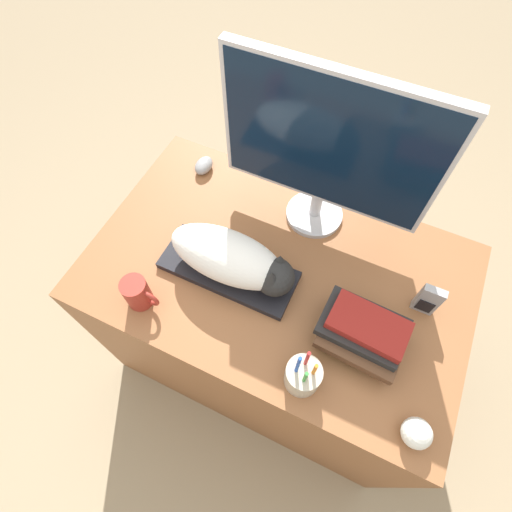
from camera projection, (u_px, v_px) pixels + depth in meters
ground_plane at (236, 422)px, 1.71m from camera, size 12.00×12.00×0.00m
desk at (273, 317)px, 1.54m from camera, size 1.15×0.72×0.77m
keyboard at (229, 270)px, 1.20m from camera, size 0.41×0.16×0.02m
cat at (234, 259)px, 1.12m from camera, size 0.38×0.15×0.14m
monitor at (328, 149)px, 1.05m from camera, size 0.60×0.18×0.53m
computer_mouse at (204, 165)px, 1.40m from camera, size 0.05×0.08×0.04m
coffee_mug at (138, 293)px, 1.12m from camera, size 0.11×0.07×0.10m
pen_cup at (303, 376)px, 1.01m from camera, size 0.09×0.09×0.19m
baseball at (417, 433)px, 0.95m from camera, size 0.07×0.07×0.07m
phone at (428, 300)px, 1.10m from camera, size 0.06×0.03×0.12m
book_stack at (362, 332)px, 1.05m from camera, size 0.23×0.18×0.12m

